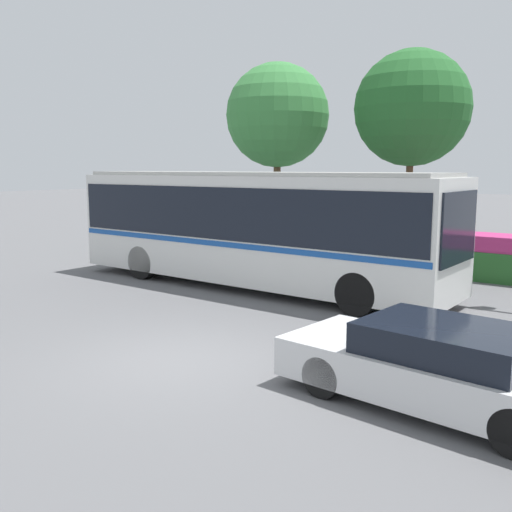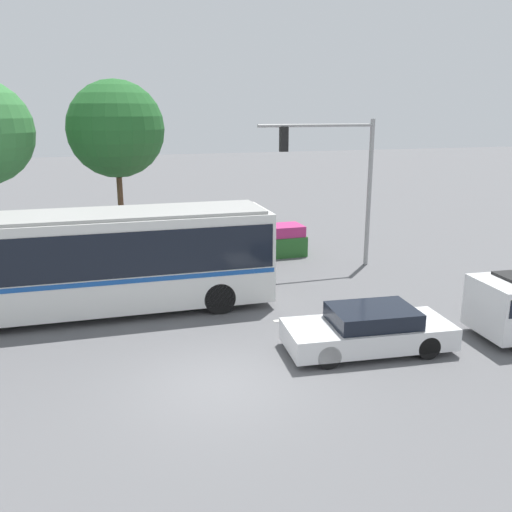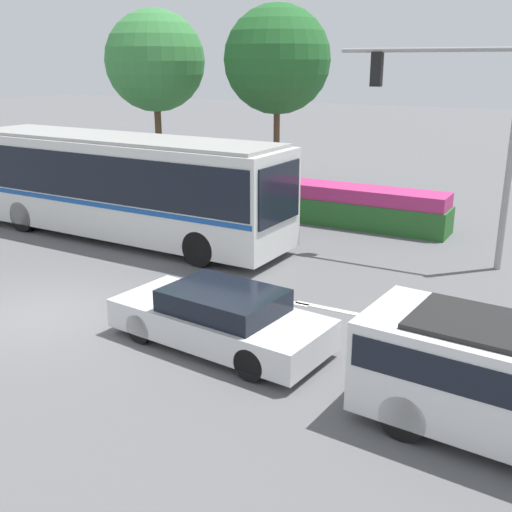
{
  "view_description": "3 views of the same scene",
  "coord_description": "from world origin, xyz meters",
  "views": [
    {
      "loc": [
        6.66,
        -7.0,
        3.3
      ],
      "look_at": [
        -0.67,
        3.22,
        1.36
      ],
      "focal_mm": 40.17,
      "sensor_mm": 36.0,
      "label": 1
    },
    {
      "loc": [
        -2.63,
        -11.32,
        6.19
      ],
      "look_at": [
        2.18,
        3.93,
        1.94
      ],
      "focal_mm": 38.47,
      "sensor_mm": 36.0,
      "label": 2
    },
    {
      "loc": [
        10.28,
        -8.65,
        5.37
      ],
      "look_at": [
        3.71,
        3.15,
        1.07
      ],
      "focal_mm": 43.04,
      "sensor_mm": 36.0,
      "label": 3
    }
  ],
  "objects": [
    {
      "name": "sedan_foreground",
      "position": [
        4.29,
        0.67,
        0.57
      ],
      "size": [
        4.56,
        2.24,
        1.18
      ],
      "rotation": [
        0.0,
        0.0,
        3.04
      ],
      "color": "silver",
      "rests_on": "ground"
    },
    {
      "name": "ground_plane",
      "position": [
        0.0,
        0.0,
        0.0
      ],
      "size": [
        140.0,
        140.0,
        0.0
      ],
      "primitive_type": "plane",
      "color": "#5B5B5E"
    },
    {
      "name": "traffic_light_pole",
      "position": [
        7.13,
        8.28,
        3.94
      ],
      "size": [
        4.81,
        0.24,
        5.88
      ],
      "rotation": [
        0.0,
        0.0,
        3.14
      ],
      "color": "gray",
      "rests_on": "ground"
    },
    {
      "name": "lane_stripe_mid",
      "position": [
        5.83,
        3.44,
        0.01
      ],
      "size": [
        2.4,
        0.16,
        0.01
      ],
      "primitive_type": "cube",
      "color": "silver",
      "rests_on": "ground"
    },
    {
      "name": "lane_stripe_near",
      "position": [
        3.77,
        3.36,
        0.01
      ],
      "size": [
        2.4,
        0.16,
        0.01
      ],
      "primitive_type": "cube",
      "color": "silver",
      "rests_on": "ground"
    },
    {
      "name": "street_tree_centre",
      "position": [
        -1.11,
        13.51,
        5.42
      ],
      "size": [
        4.16,
        4.16,
        7.51
      ],
      "color": "brown",
      "rests_on": "ground"
    },
    {
      "name": "flowering_hedge",
      "position": [
        2.59,
        10.77,
        0.66
      ],
      "size": [
        7.81,
        1.36,
        1.34
      ],
      "color": "#286028",
      "rests_on": "ground"
    },
    {
      "name": "city_bus",
      "position": [
        -2.63,
        5.8,
        1.82
      ],
      "size": [
        11.42,
        2.92,
        3.19
      ],
      "rotation": [
        0.0,
        0.0,
        -0.03
      ],
      "color": "silver",
      "rests_on": "ground"
    }
  ]
}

